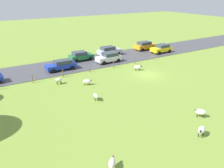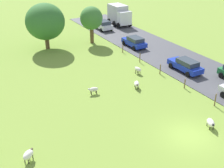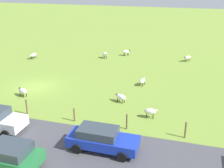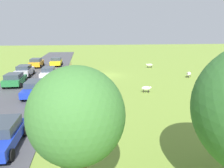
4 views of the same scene
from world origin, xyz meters
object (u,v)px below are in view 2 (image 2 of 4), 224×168
sheep_3 (137,84)px  car_5 (134,42)px  tree_1 (45,22)px  sheep_4 (211,123)px  sheep_7 (138,69)px  car_0 (103,25)px  tree_2 (91,18)px  car_1 (186,65)px  sheep_5 (93,89)px  truck_0 (119,15)px  sheep_6 (28,155)px

sheep_3 → car_5: 13.00m
tree_1 → sheep_4: bearing=-78.1°
sheep_7 → car_0: car_0 is taller
tree_2 → car_0: bearing=48.4°
sheep_3 → tree_1: 17.52m
tree_2 → car_1: 16.15m
sheep_5 → car_1: size_ratio=0.25×
sheep_3 → tree_1: tree_1 is taller
sheep_5 → car_1: (11.93, -0.41, 0.35)m
tree_1 → truck_0: tree_1 is taller
sheep_3 → car_0: (7.25, 21.12, 0.39)m
sheep_5 → truck_0: 26.43m
tree_1 → tree_2: size_ratio=1.18×
car_1 → sheep_4: bearing=-121.9°
truck_0 → car_1: 21.98m
truck_0 → tree_2: bearing=-142.9°
sheep_4 → car_5: (5.68, 20.07, 0.34)m
sheep_7 → tree_2: bearing=88.4°
sheep_4 → truck_0: (9.85, 31.43, 1.42)m
car_5 → truck_0: bearing=69.9°
sheep_3 → car_5: size_ratio=0.28×
sheep_3 → sheep_7: size_ratio=1.11×
sheep_3 → sheep_7: bearing=54.0°
sheep_3 → truck_0: (11.15, 22.33, 1.43)m
sheep_5 → tree_2: 16.64m
sheep_3 → car_0: 22.34m
sheep_3 → sheep_7: 3.70m
sheep_6 → car_1: size_ratio=0.24×
sheep_7 → car_5: size_ratio=0.26×
sheep_6 → tree_2: bearing=54.1°
sheep_3 → sheep_6: sheep_6 is taller
sheep_4 → tree_1: tree_1 is taller
sheep_3 → sheep_4: bearing=-81.9°
sheep_7 → car_0: size_ratio=0.27×
sheep_4 → sheep_6: sheep_6 is taller
tree_1 → tree_2: tree_1 is taller
sheep_3 → truck_0: size_ratio=0.25×
truck_0 → sheep_5: bearing=-126.5°
truck_0 → car_5: truck_0 is taller
sheep_4 → tree_2: (1.24, 24.93, 3.20)m
sheep_6 → sheep_7: size_ratio=1.04×
car_0 → car_1: 20.43m
sheep_5 → truck_0: (15.68, 21.22, 1.42)m
sheep_4 → sheep_3: bearing=98.1°
car_5 → car_0: bearing=88.5°
car_5 → sheep_3: bearing=-122.5°
sheep_3 → car_5: (6.98, 10.97, 0.35)m
sheep_4 → car_1: 11.54m
car_0 → tree_2: bearing=-131.6°
sheep_6 → car_0: 33.60m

